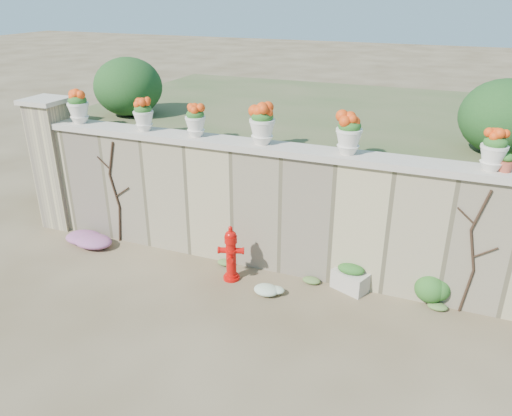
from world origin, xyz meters
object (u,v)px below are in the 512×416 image
at_px(fire_hydrant, 231,253).
at_px(planter_box, 350,278).
at_px(terracotta_pot, 506,164).
at_px(urn_pot_0, 78,107).

height_order(fire_hydrant, planter_box, fire_hydrant).
bearing_deg(fire_hydrant, terracotta_pot, -7.71).
bearing_deg(terracotta_pot, planter_box, -172.21).
relative_size(planter_box, terracotta_pot, 2.54).
distance_m(urn_pot_0, terracotta_pot, 6.85).
xyz_separation_m(fire_hydrant, terracotta_pot, (3.65, 0.66, 1.74)).
xyz_separation_m(planter_box, urn_pot_0, (-5.02, 0.25, 2.18)).
height_order(planter_box, terracotta_pot, terracotta_pot).
relative_size(urn_pot_0, terracotta_pot, 2.43).
xyz_separation_m(fire_hydrant, planter_box, (1.83, 0.41, -0.27)).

